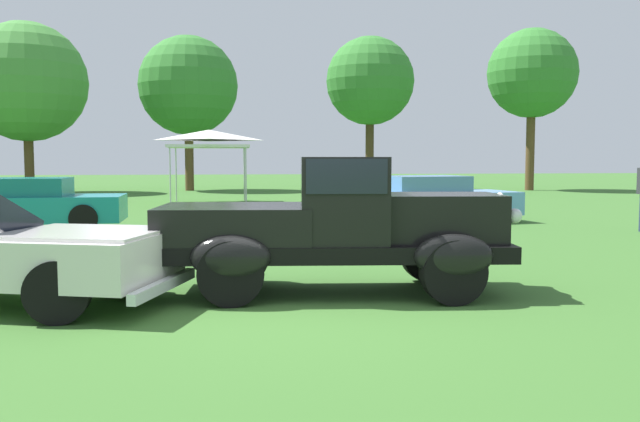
{
  "coord_description": "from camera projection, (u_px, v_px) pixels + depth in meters",
  "views": [
    {
      "loc": [
        -0.85,
        -7.61,
        1.69
      ],
      "look_at": [
        0.5,
        2.39,
        0.89
      ],
      "focal_mm": 37.64,
      "sensor_mm": 36.0,
      "label": 1
    }
  ],
  "objects": [
    {
      "name": "ground_plane",
      "position": [
        305.0,
        304.0,
        7.77
      ],
      "size": [
        120.0,
        120.0,
        0.0
      ],
      "primitive_type": "plane",
      "color": "#386628"
    },
    {
      "name": "feature_pickup_truck",
      "position": [
        336.0,
        224.0,
        8.34
      ],
      "size": [
        4.46,
        2.14,
        1.7
      ],
      "color": "black",
      "rests_on": "ground_plane"
    },
    {
      "name": "neighbor_convertible",
      "position": [
        2.0,
        254.0,
        7.75
      ],
      "size": [
        4.5,
        2.87,
        1.4
      ],
      "color": "silver",
      "rests_on": "ground_plane"
    },
    {
      "name": "show_car_teal",
      "position": [
        36.0,
        204.0,
        15.63
      ],
      "size": [
        3.94,
        1.82,
        1.22
      ],
      "color": "teal",
      "rests_on": "ground_plane"
    },
    {
      "name": "show_car_skyblue",
      "position": [
        430.0,
        200.0,
        17.35
      ],
      "size": [
        4.78,
        2.51,
        1.22
      ],
      "color": "#669EDB",
      "rests_on": "ground_plane"
    },
    {
      "name": "canopy_tent_left_field",
      "position": [
        209.0,
        138.0,
        24.66
      ],
      "size": [
        2.92,
        2.92,
        2.71
      ],
      "color": "#B7B7BC",
      "rests_on": "ground_plane"
    },
    {
      "name": "treeline_mid_left",
      "position": [
        26.0,
        82.0,
        31.56
      ],
      "size": [
        5.62,
        5.62,
        8.06
      ],
      "color": "brown",
      "rests_on": "ground_plane"
    },
    {
      "name": "treeline_center",
      "position": [
        188.0,
        86.0,
        33.95
      ],
      "size": [
        5.01,
        5.01,
        7.84
      ],
      "color": "brown",
      "rests_on": "ground_plane"
    },
    {
      "name": "treeline_mid_right",
      "position": [
        370.0,
        81.0,
        35.28
      ],
      "size": [
        4.64,
        4.64,
        8.04
      ],
      "color": "#47331E",
      "rests_on": "ground_plane"
    },
    {
      "name": "treeline_far_right",
      "position": [
        532.0,
        74.0,
        34.21
      ],
      "size": [
        4.54,
        4.54,
        8.25
      ],
      "color": "brown",
      "rests_on": "ground_plane"
    }
  ]
}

